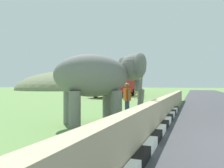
# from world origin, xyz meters

# --- Properties ---
(striped_curb) EXTENTS (16.20, 0.20, 0.24)m
(striped_curb) POSITION_xyz_m (-0.35, 3.33, 0.12)
(striped_curb) COLOR white
(striped_curb) RESTS_ON ground_plane
(barrier_parapet) EXTENTS (28.00, 0.36, 1.00)m
(barrier_parapet) POSITION_xyz_m (2.00, 3.63, 0.50)
(barrier_parapet) COLOR tan
(barrier_parapet) RESTS_ON ground_plane
(elephant) EXTENTS (3.85, 3.82, 2.90)m
(elephant) POSITION_xyz_m (2.02, 5.89, 1.89)
(elephant) COLOR slate
(elephant) RESTS_ON ground_plane
(person_handler) EXTENTS (0.57, 0.45, 1.66)m
(person_handler) POSITION_xyz_m (3.64, 5.28, 0.93)
(person_handler) COLOR navy
(person_handler) RESTS_ON ground_plane
(bus_red) EXTENTS (9.76, 4.14, 3.50)m
(bus_red) POSITION_xyz_m (20.47, 12.04, 2.08)
(bus_red) COLOR #B21E1E
(bus_red) RESTS_ON ground_plane
(bus_orange) EXTENTS (9.74, 3.54, 3.50)m
(bus_orange) POSITION_xyz_m (30.71, 14.44, 2.08)
(bus_orange) COLOR orange
(bus_orange) RESTS_ON ground_plane
(cow_near) EXTENTS (1.92, 1.05, 1.23)m
(cow_near) POSITION_xyz_m (18.35, 8.42, 0.87)
(cow_near) COLOR tan
(cow_near) RESTS_ON ground_plane
(hill_east) EXTENTS (41.30, 33.04, 12.19)m
(hill_east) POSITION_xyz_m (55.00, 39.05, 0.00)
(hill_east) COLOR #6F7857
(hill_east) RESTS_ON ground_plane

